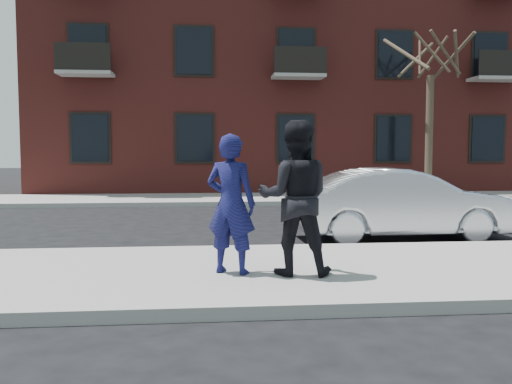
{
  "coord_description": "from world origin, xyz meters",
  "views": [
    {
      "loc": [
        -3.33,
        -7.38,
        1.73
      ],
      "look_at": [
        -2.59,
        0.4,
        1.14
      ],
      "focal_mm": 38.0,
      "sensor_mm": 36.0,
      "label": 1
    }
  ],
  "objects": [
    {
      "name": "far_sidewalk",
      "position": [
        0.0,
        11.25,
        0.07
      ],
      "size": [
        50.0,
        3.5,
        0.15
      ],
      "primitive_type": "cube",
      "color": "gray",
      "rests_on": "ground"
    },
    {
      "name": "ground",
      "position": [
        0.0,
        0.0,
        0.0
      ],
      "size": [
        100.0,
        100.0,
        0.0
      ],
      "primitive_type": "plane",
      "color": "black",
      "rests_on": "ground"
    },
    {
      "name": "man_peacoat",
      "position": [
        -2.19,
        -0.59,
        1.13
      ],
      "size": [
        1.05,
        0.87,
        1.97
      ],
      "rotation": [
        0.0,
        0.0,
        3.0
      ],
      "color": "black",
      "rests_on": "near_sidewalk"
    },
    {
      "name": "apartment_building",
      "position": [
        2.0,
        18.0,
        6.16
      ],
      "size": [
        24.3,
        10.3,
        12.3
      ],
      "color": "maroon",
      "rests_on": "ground"
    },
    {
      "name": "near_sidewalk",
      "position": [
        0.0,
        -0.25,
        0.07
      ],
      "size": [
        50.0,
        3.5,
        0.15
      ],
      "primitive_type": "cube",
      "color": "gray",
      "rests_on": "ground"
    },
    {
      "name": "near_curb",
      "position": [
        0.0,
        1.55,
        0.07
      ],
      "size": [
        50.0,
        0.1,
        0.15
      ],
      "primitive_type": "cube",
      "color": "#999691",
      "rests_on": "ground"
    },
    {
      "name": "silver_sedan",
      "position": [
        0.48,
        2.83,
        0.7
      ],
      "size": [
        4.27,
        1.62,
        1.39
      ],
      "primitive_type": "imported",
      "rotation": [
        0.0,
        0.0,
        1.61
      ],
      "color": "silver",
      "rests_on": "ground"
    },
    {
      "name": "far_curb",
      "position": [
        0.0,
        9.45,
        0.07
      ],
      "size": [
        50.0,
        0.1,
        0.15
      ],
      "primitive_type": "cube",
      "color": "#999691",
      "rests_on": "ground"
    },
    {
      "name": "street_tree",
      "position": [
        4.5,
        11.0,
        5.52
      ],
      "size": [
        3.6,
        3.6,
        6.8
      ],
      "color": "#32291D",
      "rests_on": "far_sidewalk"
    },
    {
      "name": "man_hoodie",
      "position": [
        -3.0,
        -0.46,
        1.05
      ],
      "size": [
        0.78,
        0.66,
        1.8
      ],
      "rotation": [
        0.0,
        0.0,
        2.72
      ],
      "color": "navy",
      "rests_on": "near_sidewalk"
    }
  ]
}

